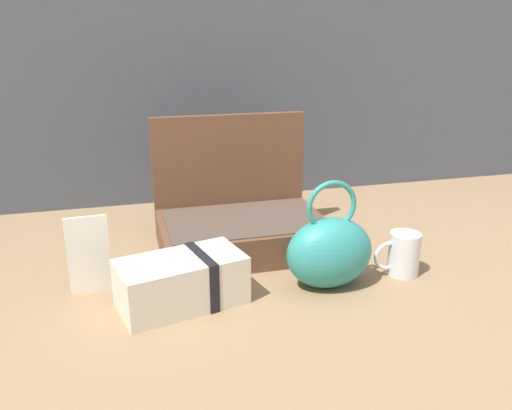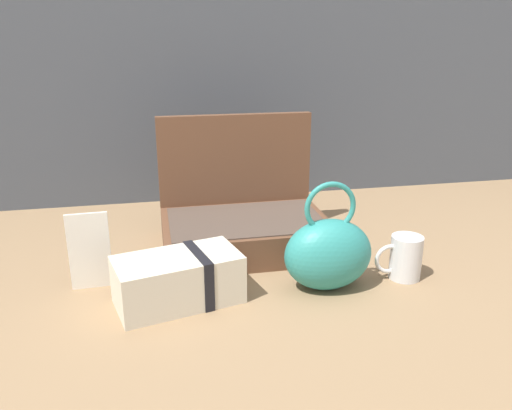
{
  "view_description": "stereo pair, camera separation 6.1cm",
  "coord_description": "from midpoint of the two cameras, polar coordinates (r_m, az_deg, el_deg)",
  "views": [
    {
      "loc": [
        -0.27,
        -1.04,
        0.52
      ],
      "look_at": [
        -0.0,
        -0.02,
        0.16
      ],
      "focal_mm": 35.8,
      "sensor_mm": 36.0,
      "label": 1
    },
    {
      "loc": [
        -0.22,
        -1.05,
        0.52
      ],
      "look_at": [
        -0.0,
        -0.02,
        0.16
      ],
      "focal_mm": 35.8,
      "sensor_mm": 36.0,
      "label": 2
    }
  ],
  "objects": [
    {
      "name": "open_suitcase",
      "position": [
        1.29,
        -3.25,
        -1.54
      ],
      "size": [
        0.41,
        0.29,
        0.32
      ],
      "color": "brown",
      "rests_on": "ground_plane"
    },
    {
      "name": "teal_pouch_handbag",
      "position": [
        1.09,
        6.63,
        -5.15
      ],
      "size": [
        0.19,
        0.12,
        0.24
      ],
      "color": "teal",
      "rests_on": "ground_plane"
    },
    {
      "name": "coffee_mug",
      "position": [
        1.18,
        14.66,
        -5.33
      ],
      "size": [
        0.11,
        0.07,
        0.1
      ],
      "color": "silver",
      "rests_on": "ground_plane"
    },
    {
      "name": "ground_plane",
      "position": [
        1.19,
        -1.7,
        -7.07
      ],
      "size": [
        6.0,
        6.0,
        0.0
      ],
      "primitive_type": "plane",
      "color": "#8C6D4C"
    },
    {
      "name": "info_card_left",
      "position": [
        1.12,
        -19.67,
        -5.3
      ],
      "size": [
        0.09,
        0.01,
        0.17
      ],
      "primitive_type": "cube",
      "rotation": [
        0.0,
        0.0,
        0.05
      ],
      "color": "white",
      "rests_on": "ground_plane"
    },
    {
      "name": "cream_toiletry_bag",
      "position": [
        1.04,
        -9.82,
        -8.4
      ],
      "size": [
        0.27,
        0.18,
        0.1
      ],
      "color": "beige",
      "rests_on": "ground_plane"
    }
  ]
}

